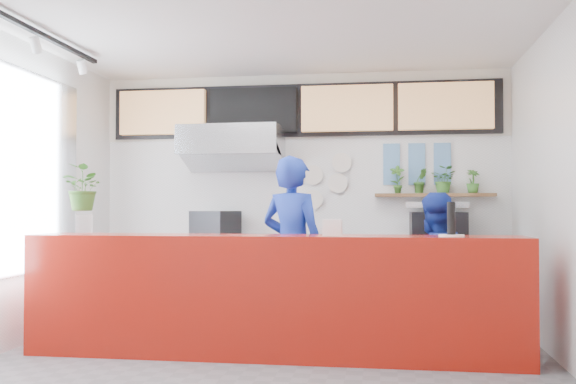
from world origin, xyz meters
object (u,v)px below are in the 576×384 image
Objects in this scene: staff_center at (293,249)px; staff_right at (434,270)px; espresso_machine at (438,229)px; service_counter at (272,296)px; pepper_mill at (451,218)px; panini_oven at (215,228)px.

staff_center is 1.25× the size of staff_right.
espresso_machine is 0.33× the size of staff_center.
service_counter is at bearing -133.44° from espresso_machine.
staff_center is at bearing 155.63° from pepper_mill.
staff_center is at bearing 81.58° from service_counter.
staff_center is (0.10, 0.64, 0.38)m from service_counter.
service_counter is 3.01× the size of staff_right.
espresso_machine is 1.92m from staff_center.
staff_right is (2.49, -1.21, -0.36)m from panini_oven.
panini_oven is 0.30× the size of staff_right.
panini_oven is at bearing -23.98° from staff_center.
pepper_mill reaches higher than service_counter.
staff_center is 1.67m from pepper_mill.
espresso_machine is at bearing 20.54° from panini_oven.
service_counter is 7.23× the size of espresso_machine.
panini_oven reaches higher than espresso_machine.
panini_oven is at bearing 144.79° from pepper_mill.
panini_oven is at bearing 178.59° from espresso_machine.
staff_right is (-0.14, -1.21, -0.35)m from espresso_machine.
pepper_mill is at bearing 64.81° from staff_right.
pepper_mill is (1.49, -0.67, 0.32)m from staff_center.
staff_center is 1.40m from staff_right.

